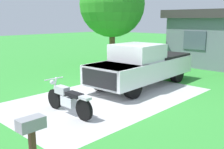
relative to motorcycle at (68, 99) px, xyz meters
name	(u,v)px	position (x,y,z in m)	size (l,w,h in m)	color
ground_plane	(108,98)	(-0.31, 2.09, -0.47)	(80.00, 80.00, 0.00)	green
driveway_pad	(108,98)	(-0.31, 2.09, -0.47)	(4.68, 7.83, 0.01)	#BDBDBD
motorcycle	(68,99)	(0.00, 0.00, 0.00)	(2.21, 0.70, 1.09)	black
pickup_truck	(143,65)	(-0.49, 4.53, 0.48)	(2.24, 5.71, 1.90)	black
mailbox	(32,133)	(2.46, -2.65, 0.51)	(0.26, 0.48, 1.26)	#4C3823
shade_tree	(112,4)	(-5.09, 7.39, 3.35)	(4.03, 4.03, 5.85)	brown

